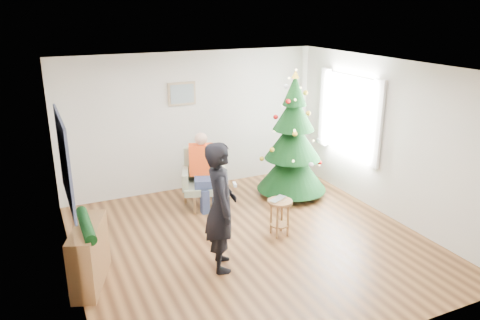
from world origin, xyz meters
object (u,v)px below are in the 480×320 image
armchair (205,185)px  stool (280,217)px  console (89,255)px  standing_man (221,207)px  christmas_tree (293,141)px

armchair → stool: bearing=-48.5°
stool → armchair: armchair is taller
armchair → console: 2.79m
standing_man → stool: bearing=-52.3°
stool → armchair: size_ratio=0.57×
stool → console: bearing=-177.0°
armchair → standing_man: bearing=-85.1°
christmas_tree → standing_man: size_ratio=1.31×
christmas_tree → standing_man: bearing=-140.5°
armchair → christmas_tree: bearing=10.8°
stool → armchair: 1.69m
armchair → standing_man: 2.17m
stool → console: (-2.83, -0.15, 0.11)m
christmas_tree → console: christmas_tree is taller
armchair → console: (-2.20, -1.72, 0.03)m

